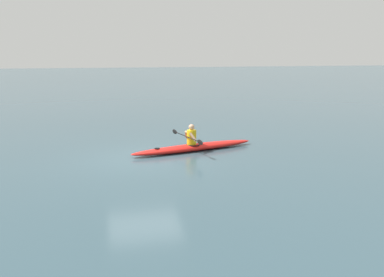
# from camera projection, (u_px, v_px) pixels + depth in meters

# --- Properties ---
(ground_plane) EXTENTS (160.00, 160.00, 0.00)m
(ground_plane) POSITION_uv_depth(u_px,v_px,m) (143.00, 158.00, 13.51)
(ground_plane) COLOR #334C56
(kayak) EXTENTS (4.79, 1.73, 0.25)m
(kayak) POSITION_uv_depth(u_px,v_px,m) (194.00, 147.00, 14.52)
(kayak) COLOR red
(kayak) RESTS_ON ground
(kayaker) EXTENTS (0.68, 2.37, 0.73)m
(kayaker) POSITION_uv_depth(u_px,v_px,m) (191.00, 136.00, 14.38)
(kayaker) COLOR yellow
(kayaker) RESTS_ON kayak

